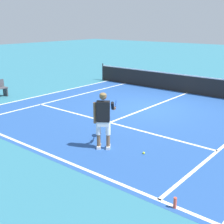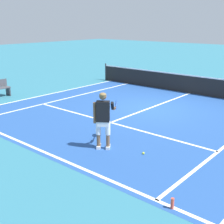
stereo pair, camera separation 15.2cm
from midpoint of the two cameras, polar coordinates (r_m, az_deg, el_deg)
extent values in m
plane|color=teal|center=(13.44, 6.52, 0.79)|extent=(80.00, 80.00, 0.00)
cube|color=#234C93|center=(12.57, 3.77, -0.25)|extent=(10.98, 10.09, 0.00)
cube|color=white|center=(9.30, -14.15, -6.91)|extent=(10.98, 0.10, 0.01)
cube|color=white|center=(11.40, -0.81, -1.99)|extent=(8.23, 0.10, 0.01)
cube|color=white|center=(13.88, 7.76, 1.27)|extent=(0.10, 6.40, 0.01)
cube|color=white|center=(15.25, -8.87, 2.61)|extent=(0.10, 9.69, 0.01)
cube|color=white|center=(16.27, -12.11, 3.32)|extent=(0.10, 9.69, 0.01)
cylinder|color=#333338|center=(19.78, -1.96, 7.55)|extent=(0.08, 0.08, 1.07)
cube|color=black|center=(16.53, 13.74, 5.02)|extent=(11.84, 0.02, 0.91)
cube|color=white|center=(16.44, 13.86, 6.67)|extent=(11.84, 0.03, 0.06)
cube|color=white|center=(9.16, -2.95, -6.51)|extent=(0.25, 0.29, 0.09)
cube|color=white|center=(9.13, -1.19, -6.56)|extent=(0.25, 0.29, 0.09)
cylinder|color=brown|center=(9.03, -3.00, -5.29)|extent=(0.11, 0.11, 0.36)
cylinder|color=silver|center=(8.90, -3.03, -2.99)|extent=(0.14, 0.14, 0.41)
cylinder|color=brown|center=(9.01, -1.22, -5.34)|extent=(0.11, 0.11, 0.36)
cylinder|color=silver|center=(8.87, -1.23, -3.03)|extent=(0.14, 0.14, 0.41)
cube|color=silver|center=(8.83, -2.15, -2.00)|extent=(0.39, 0.36, 0.20)
cube|color=black|center=(8.73, -2.17, 0.11)|extent=(0.44, 0.40, 0.60)
cylinder|color=brown|center=(8.77, -3.73, -0.17)|extent=(0.09, 0.09, 0.62)
cylinder|color=black|center=(8.75, -0.39, 1.19)|extent=(0.23, 0.26, 0.29)
cylinder|color=brown|center=(8.99, -0.04, 0.68)|extent=(0.23, 0.28, 0.14)
sphere|color=brown|center=(8.62, -2.20, 2.97)|extent=(0.21, 0.21, 0.21)
ellipsoid|color=olive|center=(8.59, -2.21, 3.26)|extent=(0.28, 0.28, 0.12)
cylinder|color=#232326|center=(9.20, 0.14, 0.87)|extent=(0.14, 0.18, 0.03)
cylinder|color=#1E479E|center=(9.35, 0.20, 1.12)|extent=(0.08, 0.10, 0.02)
torus|color=#1E479E|center=(9.53, 0.27, 1.42)|extent=(0.19, 0.26, 0.30)
cylinder|color=silver|center=(9.53, 0.27, 1.42)|extent=(0.15, 0.20, 0.25)
sphere|color=#CCE02D|center=(8.80, 5.48, -7.65)|extent=(0.07, 0.07, 0.07)
cube|color=#38383D|center=(16.41, -19.60, 3.58)|extent=(0.36, 0.06, 0.42)
cylinder|color=#E04C38|center=(6.52, 11.05, -16.37)|extent=(0.07, 0.07, 0.24)
camera|label=1|loc=(0.08, -90.48, -0.14)|focal=48.77mm
camera|label=2|loc=(0.08, 89.52, 0.14)|focal=48.77mm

